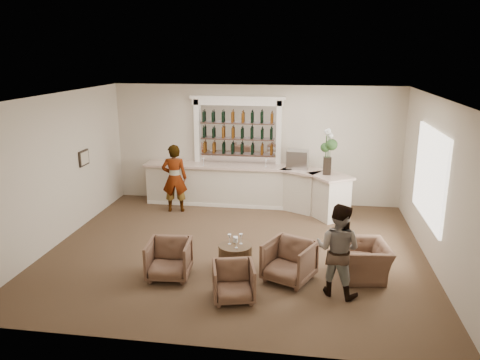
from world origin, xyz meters
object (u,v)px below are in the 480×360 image
(bar_counter, at_px, (247,186))
(guest, at_px, (338,250))
(armchair_left, at_px, (169,259))
(espresso_machine, at_px, (297,159))
(sommelier, at_px, (175,178))
(armchair_center, at_px, (234,282))
(cocktail_table, at_px, (235,257))
(flower_vase, at_px, (328,149))
(armchair_right, at_px, (289,261))
(armchair_far, at_px, (364,260))

(bar_counter, height_order, guest, guest)
(armchair_left, bearing_deg, espresso_machine, 58.45)
(guest, bearing_deg, sommelier, -21.33)
(bar_counter, height_order, armchair_center, bar_counter)
(guest, bearing_deg, armchair_center, 37.71)
(cocktail_table, xyz_separation_m, flower_vase, (1.83, 3.36, 1.55))
(cocktail_table, xyz_separation_m, sommelier, (-2.15, 3.22, 0.66))
(guest, xyz_separation_m, armchair_left, (-3.11, 0.16, -0.47))
(cocktail_table, distance_m, armchair_right, 1.13)
(sommelier, bearing_deg, flower_vase, 171.44)
(armchair_left, relative_size, armchair_far, 0.80)
(armchair_center, bearing_deg, armchair_right, 28.94)
(bar_counter, xyz_separation_m, armchair_center, (0.45, -5.08, -0.24))
(sommelier, relative_size, flower_vase, 1.55)
(flower_vase, bearing_deg, bar_counter, 165.69)
(armchair_left, distance_m, espresso_machine, 5.10)
(sommelier, bearing_deg, armchair_right, 121.65)
(bar_counter, xyz_separation_m, espresso_machine, (1.35, 0.02, 0.81))
(cocktail_table, height_order, armchair_far, armchair_far)
(cocktail_table, relative_size, flower_vase, 0.56)
(guest, xyz_separation_m, armchair_right, (-0.85, 0.37, -0.45))
(guest, relative_size, armchair_far, 1.66)
(sommelier, xyz_separation_m, armchair_far, (4.62, -3.18, -0.59))
(cocktail_table, height_order, armchair_left, armchair_left)
(guest, distance_m, armchair_left, 3.15)
(armchair_right, xyz_separation_m, flower_vase, (0.76, 3.69, 1.42))
(bar_counter, xyz_separation_m, flower_vase, (2.12, -0.54, 1.23))
(bar_counter, bearing_deg, cocktail_table, -85.79)
(armchair_right, distance_m, espresso_machine, 4.36)
(cocktail_table, xyz_separation_m, armchair_right, (1.07, -0.33, 0.14))
(bar_counter, relative_size, armchair_right, 6.72)
(armchair_far, distance_m, flower_vase, 3.69)
(armchair_far, bearing_deg, armchair_left, -89.67)
(armchair_far, bearing_deg, flower_vase, -177.77)
(armchair_center, xyz_separation_m, armchair_far, (2.31, 1.22, -0.00))
(sommelier, distance_m, flower_vase, 4.08)
(cocktail_table, bearing_deg, flower_vase, 61.40)
(armchair_left, bearing_deg, armchair_far, 4.29)
(bar_counter, distance_m, guest, 5.12)
(armchair_right, distance_m, flower_vase, 4.03)
(armchair_center, relative_size, armchair_right, 0.85)
(sommelier, distance_m, armchair_right, 4.83)
(armchair_left, height_order, armchair_right, armchair_right)
(armchair_right, bearing_deg, cocktail_table, -172.77)
(guest, xyz_separation_m, flower_vase, (-0.09, 4.07, 0.97))
(sommelier, distance_m, armchair_far, 5.64)
(armchair_left, relative_size, armchair_right, 0.95)
(bar_counter, bearing_deg, flower_vase, -14.31)
(espresso_machine, bearing_deg, armchair_far, -64.51)
(guest, distance_m, espresso_machine, 4.73)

